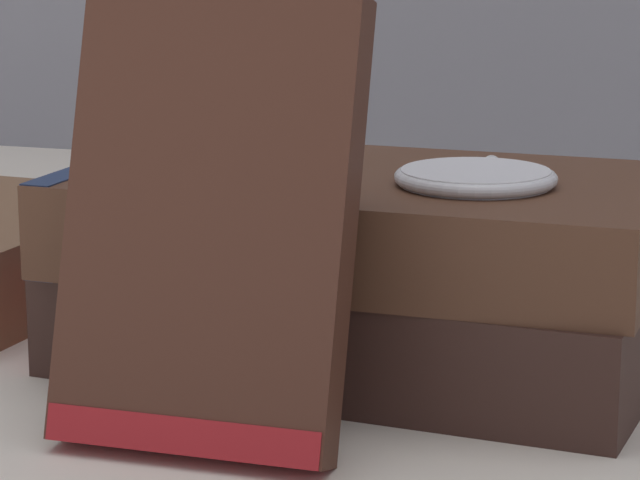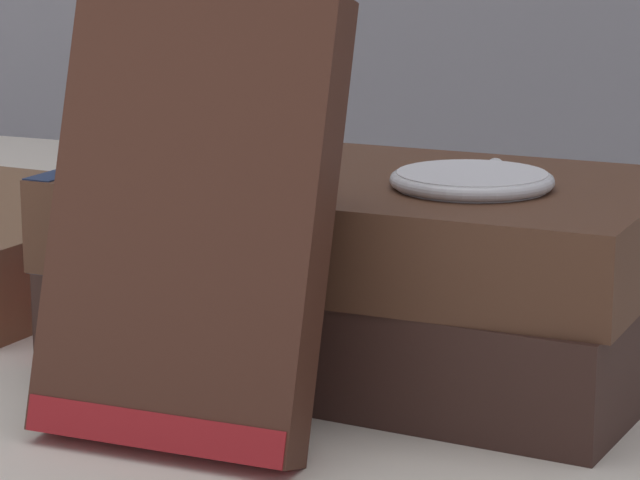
# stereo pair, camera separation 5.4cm
# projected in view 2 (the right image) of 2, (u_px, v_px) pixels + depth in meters

# --- Properties ---
(ground_plane) EXTENTS (3.00, 3.00, 0.00)m
(ground_plane) POSITION_uv_depth(u_px,v_px,m) (242.00, 375.00, 0.58)
(ground_plane) COLOR beige
(book_flat_bottom) EXTENTS (0.24, 0.16, 0.04)m
(book_flat_bottom) POSITION_uv_depth(u_px,v_px,m) (363.00, 309.00, 0.59)
(book_flat_bottom) COLOR #331E19
(book_flat_bottom) RESTS_ON ground_plane
(book_flat_top) EXTENTS (0.23, 0.14, 0.04)m
(book_flat_top) POSITION_uv_depth(u_px,v_px,m) (353.00, 219.00, 0.58)
(book_flat_top) COLOR #4C2D1E
(book_flat_top) RESTS_ON book_flat_bottom
(book_leaning_front) EXTENTS (0.10, 0.06, 0.15)m
(book_leaning_front) POSITION_uv_depth(u_px,v_px,m) (187.00, 235.00, 0.50)
(book_leaning_front) COLOR #422319
(book_leaning_front) RESTS_ON ground_plane
(pocket_watch) EXTENTS (0.06, 0.06, 0.01)m
(pocket_watch) POSITION_uv_depth(u_px,v_px,m) (472.00, 180.00, 0.54)
(pocket_watch) COLOR silver
(pocket_watch) RESTS_ON book_flat_top
(reading_glasses) EXTENTS (0.11, 0.05, 0.00)m
(reading_glasses) POSITION_uv_depth(u_px,v_px,m) (409.00, 275.00, 0.72)
(reading_glasses) COLOR #4C3828
(reading_glasses) RESTS_ON ground_plane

